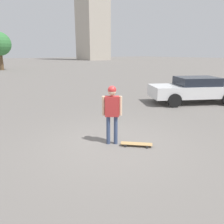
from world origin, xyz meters
The scene contains 4 objects.
ground_plane centered at (0.00, 0.00, 0.00)m, with size 220.00×220.00×0.00m, color slate.
person centered at (0.00, 0.00, 1.11)m, with size 0.40×0.48×1.73m.
skateboard centered at (0.57, 0.45, 0.07)m, with size 0.79×0.79×0.08m.
car_parked_near centered at (-1.73, 6.82, 0.73)m, with size 3.77×4.87×1.37m.
Camera 1 is at (4.79, -3.62, 2.61)m, focal length 35.00 mm.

